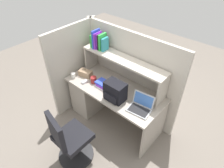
{
  "coord_description": "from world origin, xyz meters",
  "views": [
    {
      "loc": [
        1.53,
        -1.8,
        2.71
      ],
      "look_at": [
        0.0,
        -0.05,
        0.85
      ],
      "focal_mm": 31.65,
      "sensor_mm": 36.0,
      "label": 1
    }
  ],
  "objects_px": {
    "computer_mouse": "(84,82)",
    "snack_canister": "(94,80)",
    "paper_cup": "(73,75)",
    "office_chair": "(70,141)",
    "backpack": "(115,91)",
    "tissue_box": "(85,73)",
    "laptop": "(141,106)"
  },
  "relations": [
    {
      "from": "tissue_box",
      "to": "snack_canister",
      "type": "bearing_deg",
      "value": -22.11
    },
    {
      "from": "tissue_box",
      "to": "office_chair",
      "type": "distance_m",
      "value": 1.15
    },
    {
      "from": "tissue_box",
      "to": "office_chair",
      "type": "bearing_deg",
      "value": -68.85
    },
    {
      "from": "snack_canister",
      "to": "office_chair",
      "type": "distance_m",
      "value": 1.01
    },
    {
      "from": "tissue_box",
      "to": "paper_cup",
      "type": "bearing_deg",
      "value": -137.18
    },
    {
      "from": "laptop",
      "to": "paper_cup",
      "type": "bearing_deg",
      "value": -173.85
    },
    {
      "from": "snack_canister",
      "to": "tissue_box",
      "type": "bearing_deg",
      "value": 170.75
    },
    {
      "from": "laptop",
      "to": "snack_canister",
      "type": "xyz_separation_m",
      "value": [
        -0.91,
        -0.0,
        0.0
      ]
    },
    {
      "from": "tissue_box",
      "to": "computer_mouse",
      "type": "bearing_deg",
      "value": -62.06
    },
    {
      "from": "tissue_box",
      "to": "backpack",
      "type": "bearing_deg",
      "value": -21.01
    },
    {
      "from": "computer_mouse",
      "to": "snack_canister",
      "type": "height_order",
      "value": "snack_canister"
    },
    {
      "from": "laptop",
      "to": "tissue_box",
      "type": "xyz_separation_m",
      "value": [
        -1.15,
        0.03,
        -0.0
      ]
    },
    {
      "from": "computer_mouse",
      "to": "tissue_box",
      "type": "distance_m",
      "value": 0.19
    },
    {
      "from": "laptop",
      "to": "snack_canister",
      "type": "bearing_deg",
      "value": -179.73
    },
    {
      "from": "computer_mouse",
      "to": "snack_canister",
      "type": "bearing_deg",
      "value": 49.63
    },
    {
      "from": "laptop",
      "to": "snack_canister",
      "type": "height_order",
      "value": "laptop"
    },
    {
      "from": "office_chair",
      "to": "paper_cup",
      "type": "bearing_deg",
      "value": -33.35
    },
    {
      "from": "paper_cup",
      "to": "backpack",
      "type": "bearing_deg",
      "value": 4.22
    },
    {
      "from": "backpack",
      "to": "snack_canister",
      "type": "bearing_deg",
      "value": 172.36
    },
    {
      "from": "snack_canister",
      "to": "computer_mouse",
      "type": "bearing_deg",
      "value": -136.2
    },
    {
      "from": "laptop",
      "to": "tissue_box",
      "type": "bearing_deg",
      "value": 178.32
    },
    {
      "from": "backpack",
      "to": "office_chair",
      "type": "relative_size",
      "value": 0.32
    },
    {
      "from": "paper_cup",
      "to": "laptop",
      "type": "bearing_deg",
      "value": 6.15
    },
    {
      "from": "computer_mouse",
      "to": "backpack",
      "type": "bearing_deg",
      "value": 9.22
    },
    {
      "from": "paper_cup",
      "to": "office_chair",
      "type": "relative_size",
      "value": 0.09
    },
    {
      "from": "laptop",
      "to": "office_chair",
      "type": "relative_size",
      "value": 0.36
    },
    {
      "from": "tissue_box",
      "to": "office_chair",
      "type": "xyz_separation_m",
      "value": [
        0.61,
        -0.9,
        -0.39
      ]
    },
    {
      "from": "backpack",
      "to": "laptop",
      "type": "bearing_deg",
      "value": 10.19
    },
    {
      "from": "paper_cup",
      "to": "tissue_box",
      "type": "xyz_separation_m",
      "value": [
        0.12,
        0.17,
        0.01
      ]
    },
    {
      "from": "snack_canister",
      "to": "laptop",
      "type": "bearing_deg",
      "value": 0.27
    },
    {
      "from": "computer_mouse",
      "to": "snack_canister",
      "type": "relative_size",
      "value": 1.01
    },
    {
      "from": "office_chair",
      "to": "laptop",
      "type": "bearing_deg",
      "value": -110.18
    }
  ]
}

